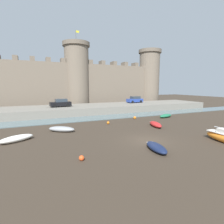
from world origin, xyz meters
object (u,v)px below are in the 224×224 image
(rowboat_foreground_left, at_px, (16,138))
(car_quay_centre_west, at_px, (61,103))
(rowboat_near_channel_left, at_px, (156,124))
(rowboat_near_channel_right, at_px, (62,129))
(rowboat_midflat_centre, at_px, (156,147))
(mooring_buoy_near_shore, at_px, (108,123))
(mooring_buoy_near_channel, at_px, (135,118))
(mooring_buoy_off_centre, at_px, (82,158))
(rowboat_foreground_right, at_px, (166,116))
(car_quay_east, at_px, (135,100))

(rowboat_foreground_left, height_order, car_quay_centre_west, car_quay_centre_west)
(rowboat_near_channel_left, distance_m, rowboat_foreground_left, 17.40)
(rowboat_near_channel_right, bearing_deg, rowboat_foreground_left, -155.46)
(rowboat_midflat_centre, distance_m, mooring_buoy_near_shore, 11.90)
(rowboat_near_channel_left, bearing_deg, rowboat_near_channel_right, 168.82)
(rowboat_midflat_centre, relative_size, mooring_buoy_near_shore, 7.69)
(mooring_buoy_near_channel, bearing_deg, car_quay_centre_west, 135.91)
(mooring_buoy_off_centre, bearing_deg, car_quay_centre_west, 85.94)
(rowboat_foreground_right, bearing_deg, car_quay_centre_west, 145.65)
(rowboat_near_channel_right, bearing_deg, rowboat_midflat_centre, -56.31)
(rowboat_midflat_centre, bearing_deg, rowboat_foreground_right, 46.68)
(rowboat_foreground_right, bearing_deg, rowboat_foreground_left, -168.25)
(mooring_buoy_near_channel, bearing_deg, rowboat_foreground_right, -9.03)
(rowboat_midflat_centre, bearing_deg, rowboat_near_channel_left, 52.74)
(rowboat_midflat_centre, height_order, mooring_buoy_off_centre, rowboat_midflat_centre)
(rowboat_foreground_left, bearing_deg, rowboat_foreground_right, 11.75)
(rowboat_foreground_right, relative_size, mooring_buoy_near_shore, 8.20)
(rowboat_near_channel_right, distance_m, rowboat_midflat_centre, 12.16)
(mooring_buoy_near_channel, height_order, car_quay_east, car_quay_east)
(mooring_buoy_near_shore, bearing_deg, mooring_buoy_near_channel, 18.06)
(car_quay_centre_west, relative_size, car_quay_east, 1.00)
(rowboat_near_channel_right, relative_size, car_quay_centre_west, 0.81)
(rowboat_near_channel_left, xyz_separation_m, rowboat_midflat_centre, (-5.81, -7.64, -0.03))
(rowboat_foreground_right, bearing_deg, rowboat_midflat_centre, -133.32)
(mooring_buoy_near_channel, relative_size, car_quay_east, 0.11)
(rowboat_near_channel_left, bearing_deg, car_quay_east, 67.22)
(rowboat_near_channel_left, xyz_separation_m, mooring_buoy_near_shore, (-5.50, 4.26, -0.15))
(mooring_buoy_near_channel, xyz_separation_m, car_quay_centre_west, (-11.01, 10.66, 2.06))
(rowboat_foreground_right, distance_m, rowboat_near_channel_right, 19.05)
(rowboat_near_channel_left, distance_m, rowboat_foreground_right, 8.17)
(mooring_buoy_near_channel, bearing_deg, car_quay_east, 58.86)
(mooring_buoy_near_shore, xyz_separation_m, car_quay_centre_west, (-5.20, 12.56, 2.10))
(rowboat_foreground_left, xyz_separation_m, mooring_buoy_near_shore, (11.91, 3.99, -0.14))
(rowboat_near_channel_right, bearing_deg, rowboat_foreground_right, 8.21)
(rowboat_foreground_left, xyz_separation_m, mooring_buoy_near_channel, (17.72, 5.88, -0.10))
(rowboat_midflat_centre, height_order, mooring_buoy_near_shore, rowboat_midflat_centre)
(rowboat_foreground_right, relative_size, car_quay_east, 0.80)
(mooring_buoy_off_centre, relative_size, car_quay_centre_west, 0.10)
(rowboat_near_channel_right, relative_size, mooring_buoy_near_shore, 8.36)
(mooring_buoy_near_shore, relative_size, car_quay_east, 0.10)
(rowboat_foreground_left, xyz_separation_m, rowboat_foreground_right, (23.70, 4.93, -0.01))
(rowboat_foreground_left, bearing_deg, rowboat_near_channel_left, -0.89)
(mooring_buoy_off_centre, bearing_deg, rowboat_near_channel_left, 29.47)
(mooring_buoy_near_channel, height_order, car_quay_centre_west, car_quay_centre_west)
(rowboat_midflat_centre, height_order, car_quay_east, car_quay_east)
(car_quay_east, bearing_deg, rowboat_foreground_right, -96.26)
(car_quay_centre_west, distance_m, car_quay_east, 18.52)
(mooring_buoy_off_centre, bearing_deg, mooring_buoy_near_shore, 58.53)
(rowboat_near_channel_left, height_order, car_quay_centre_west, car_quay_centre_west)
(rowboat_foreground_left, relative_size, car_quay_centre_west, 0.84)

